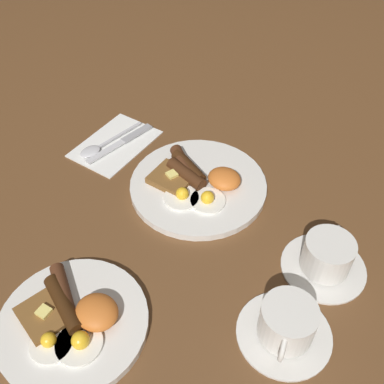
% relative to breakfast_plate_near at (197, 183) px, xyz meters
% --- Properties ---
extents(ground_plane, '(3.00, 3.00, 0.00)m').
position_rel_breakfast_plate_near_xyz_m(ground_plane, '(-0.00, -0.00, -0.01)').
color(ground_plane, brown).
extents(breakfast_plate_near, '(0.28, 0.28, 0.05)m').
position_rel_breakfast_plate_near_xyz_m(breakfast_plate_near, '(0.00, 0.00, 0.00)').
color(breakfast_plate_near, silver).
rests_on(breakfast_plate_near, ground_plane).
extents(breakfast_plate_far, '(0.24, 0.24, 0.05)m').
position_rel_breakfast_plate_near_xyz_m(breakfast_plate_far, '(-0.03, 0.37, 0.00)').
color(breakfast_plate_far, silver).
rests_on(breakfast_plate_far, ground_plane).
extents(teacup_near, '(0.15, 0.15, 0.07)m').
position_rel_breakfast_plate_near_xyz_m(teacup_near, '(-0.30, 0.03, 0.02)').
color(teacup_near, silver).
rests_on(teacup_near, ground_plane).
extents(teacup_far, '(0.15, 0.15, 0.07)m').
position_rel_breakfast_plate_near_xyz_m(teacup_far, '(-0.31, 0.18, 0.02)').
color(teacup_far, silver).
rests_on(teacup_far, ground_plane).
extents(napkin, '(0.14, 0.20, 0.01)m').
position_rel_breakfast_plate_near_xyz_m(napkin, '(0.24, -0.00, -0.01)').
color(napkin, white).
rests_on(napkin, ground_plane).
extents(knife, '(0.04, 0.19, 0.01)m').
position_rel_breakfast_plate_near_xyz_m(knife, '(0.22, -0.01, -0.01)').
color(knife, silver).
rests_on(knife, napkin).
extents(spoon, '(0.04, 0.18, 0.01)m').
position_rel_breakfast_plate_near_xyz_m(spoon, '(0.25, 0.04, -0.00)').
color(spoon, silver).
rests_on(spoon, napkin).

